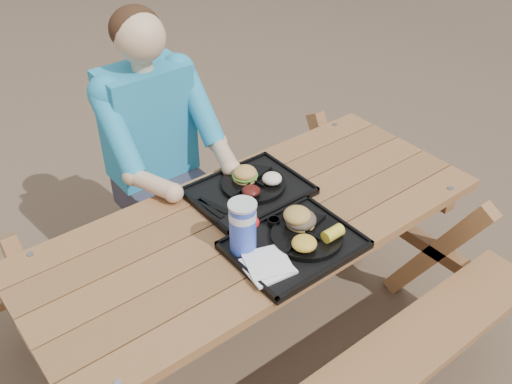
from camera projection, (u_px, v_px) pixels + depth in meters
ground at (256, 347)px, 2.61m from camera, size 60.00×60.00×0.00m
picnic_table at (256, 289)px, 2.39m from camera, size 1.80×1.49×0.75m
tray_near at (294, 246)px, 2.03m from camera, size 0.45×0.35×0.02m
tray_far at (249, 192)px, 2.30m from camera, size 0.45×0.35×0.02m
plate_near at (307, 236)px, 2.05m from camera, size 0.26×0.26×0.02m
plate_far at (253, 184)px, 2.31m from camera, size 0.26×0.26×0.02m
napkin_stack at (267, 266)px, 1.92m from camera, size 0.17×0.17×0.02m
soda_cup at (243, 228)px, 1.95m from camera, size 0.09×0.09×0.19m
condiment_bbq at (274, 222)px, 2.10m from camera, size 0.05×0.05×0.03m
condiment_mustard at (289, 217)px, 2.13m from camera, size 0.05×0.05×0.03m
sandwich at (301, 212)px, 2.05m from camera, size 0.11×0.11×0.11m
mac_cheese at (304, 243)px, 1.97m from camera, size 0.09×0.09×0.04m
corn_cob at (333, 233)px, 2.01m from camera, size 0.08×0.08×0.05m
cutlery_far at (213, 205)px, 2.20m from camera, size 0.06×0.15×0.01m
burger at (245, 170)px, 2.29m from camera, size 0.10×0.10×0.09m
baked_beans at (251, 191)px, 2.22m from camera, size 0.07×0.07×0.03m
potato_salad at (272, 179)px, 2.28m from camera, size 0.08×0.08×0.04m
diner at (155, 167)px, 2.66m from camera, size 0.48×0.84×1.28m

